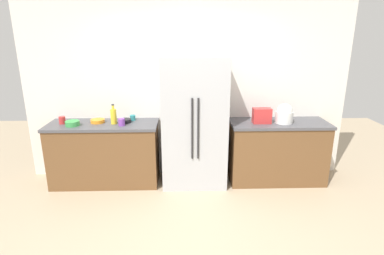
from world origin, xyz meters
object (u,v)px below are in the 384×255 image
rice_cooker (284,114)px  bowl_b (72,123)px  refrigerator (194,122)px  bowl_a (98,121)px  bottle_a (114,116)px  cup_b (122,122)px  toaster (262,116)px  bowl_c (125,121)px  cup_a (62,120)px  cup_c (133,118)px

rice_cooker → bowl_b: size_ratio=1.46×
refrigerator → bowl_a: 1.39m
refrigerator → bowl_a: refrigerator is taller
bottle_a → cup_b: bearing=-37.0°
refrigerator → toaster: size_ratio=7.23×
bowl_a → bowl_c: (0.40, -0.01, 0.00)m
cup_a → bowl_c: 0.88m
cup_b → toaster: bearing=2.0°
bowl_c → cup_a: bearing=-178.0°
refrigerator → bowl_b: refrigerator is taller
refrigerator → cup_b: size_ratio=18.52×
refrigerator → bowl_c: size_ratio=11.18×
cup_b → bowl_c: cup_b is taller
refrigerator → bowl_c: 0.99m
rice_cooker → bowl_a: rice_cooker is taller
toaster → bowl_a: bearing=177.7°
cup_b → bowl_c: (0.02, 0.15, -0.02)m
cup_c → bowl_b: size_ratio=0.41×
bowl_a → bowl_b: (-0.31, -0.15, 0.01)m
cup_a → cup_c: (0.97, 0.16, -0.01)m
bowl_b → bowl_c: size_ratio=1.15×
cup_c → bowl_a: 0.50m
rice_cooker → cup_c: rice_cooker is taller
cup_a → bowl_a: 0.49m
refrigerator → toaster: (0.96, -0.01, 0.10)m
cup_c → bowl_c: bearing=-125.6°
rice_cooker → bottle_a: (-2.43, 0.02, -0.02)m
toaster → cup_b: toaster is taller
bowl_b → refrigerator: bearing=2.2°
bottle_a → bowl_b: size_ratio=1.49×
refrigerator → cup_c: (-0.90, 0.20, 0.02)m
rice_cooker → bowl_c: bearing=178.0°
refrigerator → bowl_c: refrigerator is taller
refrigerator → toaster: 0.97m
refrigerator → toaster: bearing=-0.6°
rice_cooker → toaster: bearing=-179.8°
cup_a → bowl_c: cup_a is taller
rice_cooker → bowl_b: bearing=-178.9°
cup_c → bowl_c: (-0.09, -0.12, -0.01)m
refrigerator → bottle_a: 1.15m
cup_b → cup_c: size_ratio=1.27×
bowl_c → cup_c: bearing=54.4°
refrigerator → bowl_b: size_ratio=9.71×
bottle_a → bowl_c: (0.15, 0.06, -0.09)m
refrigerator → toaster: refrigerator is taller
cup_b → cup_c: 0.30m
toaster → rice_cooker: bearing=0.2°
rice_cooker → bottle_a: 2.43m
toaster → cup_c: (-1.87, 0.21, -0.07)m
rice_cooker → refrigerator: bearing=179.6°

